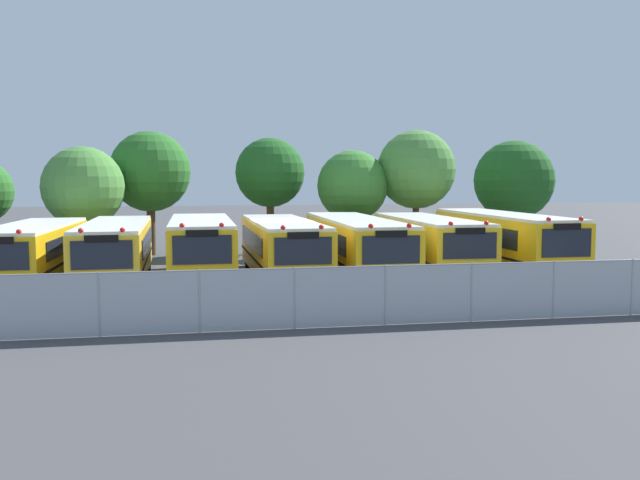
{
  "coord_description": "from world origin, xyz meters",
  "views": [
    {
      "loc": [
        -3.53,
        -27.87,
        4.16
      ],
      "look_at": [
        1.67,
        0.0,
        1.6
      ],
      "focal_mm": 37.94,
      "sensor_mm": 36.0,
      "label": 1
    }
  ],
  "objects": [
    {
      "name": "tree_5",
      "position": [
        8.54,
        8.34,
        4.72
      ],
      "size": [
        4.38,
        4.38,
        6.88
      ],
      "color": "#4C3823",
      "rests_on": "ground_plane"
    },
    {
      "name": "tree_6",
      "position": [
        15.29,
        9.71,
        4.19
      ],
      "size": [
        4.74,
        4.74,
        6.45
      ],
      "color": "#4C3823",
      "rests_on": "ground_plane"
    },
    {
      "name": "school_bus_2",
      "position": [
        -3.28,
        -0.06,
        1.4
      ],
      "size": [
        2.52,
        9.37,
        2.67
      ],
      "rotation": [
        0.0,
        0.0,
        3.14
      ],
      "color": "yellow",
      "rests_on": "ground_plane"
    },
    {
      "name": "chainlink_fence",
      "position": [
        -0.83,
        -9.56,
        0.9
      ],
      "size": [
        26.08,
        0.07,
        1.74
      ],
      "color": "#9EA0A3",
      "rests_on": "ground_plane"
    },
    {
      "name": "tree_4",
      "position": [
        4.99,
        8.51,
        3.75
      ],
      "size": [
        3.9,
        3.9,
        5.75
      ],
      "color": "#4C3823",
      "rests_on": "ground_plane"
    },
    {
      "name": "school_bus_0",
      "position": [
        -9.74,
        0.08,
        1.33
      ],
      "size": [
        2.67,
        9.64,
        2.53
      ],
      "rotation": [
        0.0,
        0.0,
        3.12
      ],
      "color": "yellow",
      "rests_on": "ground_plane"
    },
    {
      "name": "school_bus_1",
      "position": [
        -6.62,
        -0.1,
        1.36
      ],
      "size": [
        2.64,
        10.25,
        2.58
      ],
      "rotation": [
        0.0,
        0.0,
        3.16
      ],
      "color": "yellow",
      "rests_on": "ground_plane"
    },
    {
      "name": "school_bus_4",
      "position": [
        3.18,
        -0.07,
        1.39
      ],
      "size": [
        2.68,
        11.32,
        2.63
      ],
      "rotation": [
        0.0,
        0.0,
        3.13
      ],
      "color": "yellow",
      "rests_on": "ground_plane"
    },
    {
      "name": "tree_1",
      "position": [
        -9.05,
        7.41,
        3.79
      ],
      "size": [
        4.04,
        4.04,
        5.78
      ],
      "color": "#4C3823",
      "rests_on": "ground_plane"
    },
    {
      "name": "school_bus_6",
      "position": [
        9.87,
        -0.08,
        1.46
      ],
      "size": [
        2.49,
        10.82,
        2.78
      ],
      "rotation": [
        0.0,
        0.0,
        3.14
      ],
      "color": "yellow",
      "rests_on": "ground_plane"
    },
    {
      "name": "school_bus_5",
      "position": [
        6.5,
        0.15,
        1.38
      ],
      "size": [
        2.74,
        9.78,
        2.62
      ],
      "rotation": [
        0.0,
        0.0,
        3.12
      ],
      "color": "yellow",
      "rests_on": "ground_plane"
    },
    {
      "name": "ground_plane",
      "position": [
        0.0,
        0.0,
        0.0
      ],
      "size": [
        160.0,
        160.0,
        0.0
      ],
      "primitive_type": "plane",
      "color": "#424244"
    },
    {
      "name": "tree_2",
      "position": [
        -5.84,
        10.1,
        4.58
      ],
      "size": [
        4.37,
        4.37,
        6.76
      ],
      "color": "#4C3823",
      "rests_on": "ground_plane"
    },
    {
      "name": "traffic_cone",
      "position": [
        0.46,
        -8.64,
        0.34
      ],
      "size": [
        0.52,
        0.52,
        0.69
      ],
      "primitive_type": "cone",
      "color": "#EA5914",
      "rests_on": "ground_plane"
    },
    {
      "name": "school_bus_3",
      "position": [
        0.02,
        -0.25,
        1.37
      ],
      "size": [
        2.67,
        10.14,
        2.59
      ],
      "rotation": [
        0.0,
        0.0,
        3.16
      ],
      "color": "yellow",
      "rests_on": "ground_plane"
    },
    {
      "name": "tree_3",
      "position": [
        0.6,
        9.93,
        4.51
      ],
      "size": [
        3.89,
        3.89,
        6.47
      ],
      "color": "#4C3823",
      "rests_on": "ground_plane"
    }
  ]
}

